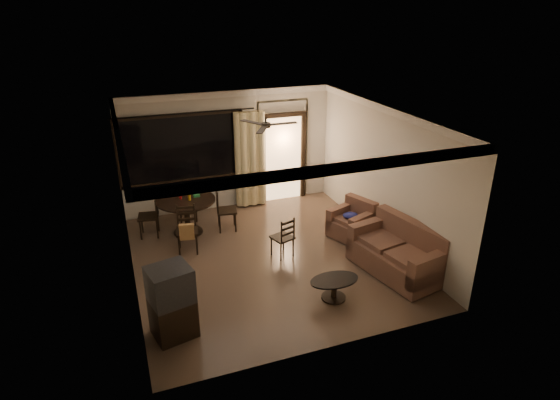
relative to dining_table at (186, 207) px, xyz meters
name	(u,v)px	position (x,y,z in m)	size (l,w,h in m)	color
ground	(268,258)	(1.26, -1.64, -0.61)	(5.50, 5.50, 0.00)	#7F6651
room_shell	(266,141)	(1.85, 0.13, 1.22)	(5.50, 6.70, 5.50)	beige
dining_table	(186,207)	(0.00, 0.00, 0.00)	(1.25, 1.25, 1.00)	black
dining_chair_west	(150,223)	(-0.78, 0.14, -0.33)	(0.48, 0.48, 0.95)	black
dining_chair_east	(226,218)	(0.82, -0.14, -0.33)	(0.48, 0.48, 0.95)	black
dining_chair_south	(188,238)	(-0.15, -0.85, -0.31)	(0.48, 0.53, 0.95)	black
dining_chair_north	(188,208)	(0.13, 0.65, -0.33)	(0.48, 0.48, 0.95)	black
tv_cabinet	(172,302)	(-0.79, -3.31, -0.04)	(0.70, 0.66, 1.14)	black
sofa	(399,253)	(3.38, -2.94, -0.24)	(1.25, 1.89, 0.93)	#3F291D
armchair	(353,222)	(3.26, -1.38, -0.29)	(1.00, 1.00, 0.78)	#3F291D
coffee_table	(334,286)	(1.87, -3.30, -0.37)	(0.85, 0.51, 0.37)	black
side_chair	(283,244)	(1.56, -1.67, -0.36)	(0.47, 0.47, 0.85)	black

